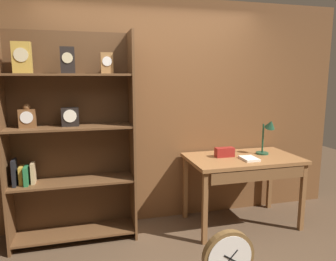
{
  "coord_description": "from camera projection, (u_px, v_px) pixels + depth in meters",
  "views": [
    {
      "loc": [
        -0.78,
        -2.25,
        1.72
      ],
      "look_at": [
        0.05,
        0.83,
        1.17
      ],
      "focal_mm": 33.7,
      "sensor_mm": 36.0,
      "label": 1
    }
  ],
  "objects": [
    {
      "name": "desk_lamp",
      "position": [
        268.0,
        132.0,
        3.67
      ],
      "size": [
        0.19,
        0.2,
        0.43
      ],
      "color": "#1E472D",
      "rests_on": "workbench"
    },
    {
      "name": "open_repair_manual",
      "position": [
        249.0,
        159.0,
        3.48
      ],
      "size": [
        0.16,
        0.22,
        0.02
      ],
      "primitive_type": "cube",
      "rotation": [
        0.0,
        0.0,
        -0.02
      ],
      "color": "silver",
      "rests_on": "workbench"
    },
    {
      "name": "round_clock_large",
      "position": [
        228.0,
        258.0,
        2.59
      ],
      "size": [
        0.45,
        0.11,
        0.49
      ],
      "color": "brown",
      "rests_on": "ground"
    },
    {
      "name": "workbench",
      "position": [
        244.0,
        165.0,
        3.6
      ],
      "size": [
        1.27,
        0.74,
        0.81
      ],
      "color": "brown",
      "rests_on": "ground"
    },
    {
      "name": "bookshelf",
      "position": [
        68.0,
        138.0,
        3.21
      ],
      "size": [
        1.26,
        0.36,
        2.17
      ],
      "color": "brown",
      "rests_on": "ground"
    },
    {
      "name": "toolbox_small",
      "position": [
        225.0,
        152.0,
        3.6
      ],
      "size": [
        0.22,
        0.09,
        0.11
      ],
      "primitive_type": "cube",
      "color": "maroon",
      "rests_on": "workbench"
    },
    {
      "name": "back_wood_panel",
      "position": [
        153.0,
        113.0,
        3.69
      ],
      "size": [
        4.8,
        0.05,
        2.6
      ],
      "primitive_type": "cube",
      "color": "brown",
      "rests_on": "ground"
    }
  ]
}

